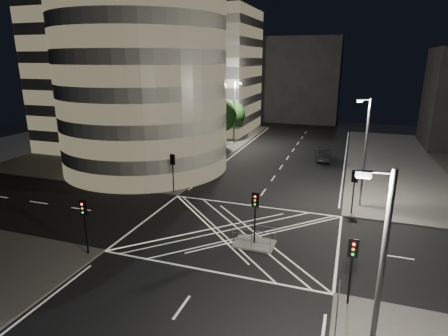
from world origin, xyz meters
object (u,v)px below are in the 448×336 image
at_px(traffic_signal_nl, 84,217).
at_px(traffic_signal_nr, 352,260).
at_px(sedan, 323,155).
at_px(traffic_signal_fl, 173,166).
at_px(traffic_signal_island, 255,209).
at_px(street_lamp_right_far, 365,150).
at_px(central_island, 254,244).
at_px(traffic_signal_fr, 354,184).
at_px(street_lamp_left_near, 187,131).
at_px(street_lamp_right_near, 376,297).
at_px(street_lamp_left_far, 235,111).

height_order(traffic_signal_nl, traffic_signal_nr, same).
bearing_deg(sedan, traffic_signal_fl, 44.66).
height_order(traffic_signal_fl, traffic_signal_island, same).
relative_size(traffic_signal_nl, street_lamp_right_far, 0.40).
distance_m(central_island, sedan, 26.74).
bearing_deg(sedan, traffic_signal_fr, 93.67).
xyz_separation_m(street_lamp_left_near, street_lamp_right_far, (18.87, -3.00, 0.00)).
bearing_deg(traffic_signal_fr, traffic_signal_island, -129.33).
distance_m(street_lamp_right_near, sedan, 39.65).
relative_size(traffic_signal_fr, traffic_signal_island, 1.00).
distance_m(street_lamp_right_far, sedan, 17.41).
relative_size(traffic_signal_fr, street_lamp_left_near, 0.40).
bearing_deg(street_lamp_left_near, traffic_signal_fr, -15.92).
distance_m(traffic_signal_nl, traffic_signal_island, 12.03).
height_order(traffic_signal_nr, street_lamp_right_near, street_lamp_right_near).
relative_size(street_lamp_left_far, sedan, 2.00).
xyz_separation_m(traffic_signal_island, street_lamp_right_far, (7.44, 10.50, 2.63)).
distance_m(traffic_signal_fr, street_lamp_right_far, 3.48).
relative_size(central_island, sedan, 0.60).
bearing_deg(street_lamp_right_far, street_lamp_right_near, -90.00).
bearing_deg(traffic_signal_island, street_lamp_right_near, -59.25).
xyz_separation_m(traffic_signal_fr, street_lamp_right_near, (0.64, -20.80, 2.63)).
bearing_deg(traffic_signal_fl, traffic_signal_nr, -37.69).
distance_m(traffic_signal_island, sedan, 26.81).
relative_size(street_lamp_left_far, street_lamp_right_far, 1.00).
bearing_deg(traffic_signal_nr, sedan, 97.23).
xyz_separation_m(central_island, traffic_signal_nr, (6.80, -5.30, 2.84)).
height_order(traffic_signal_nr, sedan, traffic_signal_nr).
xyz_separation_m(central_island, traffic_signal_island, (0.00, 0.00, 2.84)).
xyz_separation_m(traffic_signal_fr, street_lamp_left_near, (-18.24, 5.20, 2.63)).
height_order(traffic_signal_fl, street_lamp_right_far, street_lamp_right_far).
bearing_deg(traffic_signal_fr, central_island, -129.33).
xyz_separation_m(central_island, traffic_signal_nl, (-10.80, -5.30, 2.84)).
bearing_deg(traffic_signal_nr, traffic_signal_fr, 90.00).
xyz_separation_m(traffic_signal_fr, street_lamp_left_far, (-18.24, 23.20, 2.63)).
distance_m(central_island, street_lamp_left_near, 18.52).
xyz_separation_m(central_island, sedan, (2.76, 26.59, 0.75)).
bearing_deg(central_island, street_lamp_left_near, 130.27).
bearing_deg(traffic_signal_island, traffic_signal_fr, 50.67).
relative_size(traffic_signal_fr, street_lamp_right_near, 0.40).
distance_m(traffic_signal_nr, street_lamp_left_far, 41.15).
height_order(street_lamp_left_near, sedan, street_lamp_left_near).
distance_m(traffic_signal_nr, street_lamp_right_far, 16.03).
relative_size(traffic_signal_island, street_lamp_left_far, 0.40).
xyz_separation_m(central_island, traffic_signal_fl, (-10.80, 8.30, 2.84)).
xyz_separation_m(traffic_signal_nr, street_lamp_left_far, (-18.24, 36.80, 2.63)).
relative_size(traffic_signal_nr, traffic_signal_island, 1.00).
bearing_deg(street_lamp_left_near, central_island, -49.73).
xyz_separation_m(street_lamp_left_far, street_lamp_right_near, (18.87, -44.00, 0.00)).
distance_m(central_island, traffic_signal_nl, 12.36).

